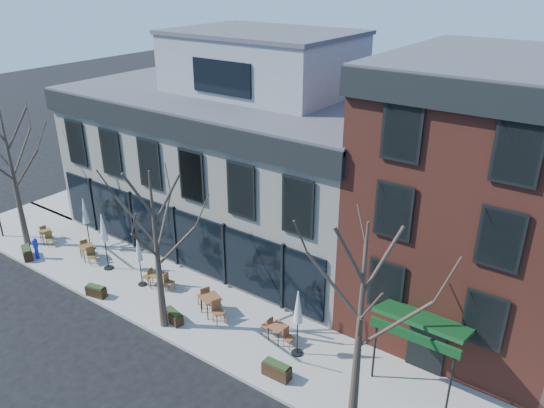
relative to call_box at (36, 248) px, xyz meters
The scene contains 22 objects.
ground 7.62m from the call_box, 30.04° to the left, with size 120.00×120.00×0.00m, color black.
sidewalk_front 9.97m from the call_box, ahead, with size 33.50×4.70×0.15m, color gray.
sidewalk_side 10.88m from the call_box, 115.58° to the left, with size 4.50×12.00×0.15m, color gray.
corner_building 11.75m from the call_box, 53.18° to the left, with size 18.39×10.39×11.10m.
red_brick_building 21.98m from the call_box, 24.16° to the left, with size 8.20×11.78×11.18m.
tree_corner 4.00m from the call_box, 162.93° to the left, with size 3.93×3.98×7.92m.
tree_mid 10.03m from the call_box, ahead, with size 3.50×3.55×7.04m.
tree_right 18.85m from the call_box, ahead, with size 3.72×3.77×7.48m.
call_box is the anchor object (origin of this frame).
cafe_set_0 1.87m from the call_box, 132.71° to the left, with size 1.59×0.78×0.81m.
cafe_set_1 2.69m from the call_box, 34.65° to the left, with size 1.77×0.94×0.91m.
cafe_set_3 7.45m from the call_box, 13.96° to the left, with size 1.73×0.80×0.89m.
cafe_set_4 10.79m from the call_box, ahead, with size 2.02×1.20×1.05m.
cafe_set_5 14.22m from the call_box, ahead, with size 1.66×0.73×0.86m.
umbrella_0 3.03m from the call_box, 59.12° to the left, with size 0.47×0.47×2.97m.
umbrella_1 4.39m from the call_box, 21.54° to the left, with size 0.48×0.48×3.03m.
umbrella_2 6.67m from the call_box, 13.07° to the left, with size 0.41×0.41×2.58m.
umbrella_4 15.34m from the call_box, ahead, with size 0.47×0.47×2.92m.
planter_0 0.65m from the call_box, 151.18° to the right, with size 1.16×0.84×0.60m.
planter_1 5.43m from the call_box, ahead, with size 1.03×0.59×0.54m.
planter_2 9.74m from the call_box, ahead, with size 1.06×0.61×0.56m.
planter_3 15.27m from the call_box, ahead, with size 1.11×0.47×0.62m.
Camera 1 is at (17.59, -16.27, 14.14)m, focal length 35.00 mm.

